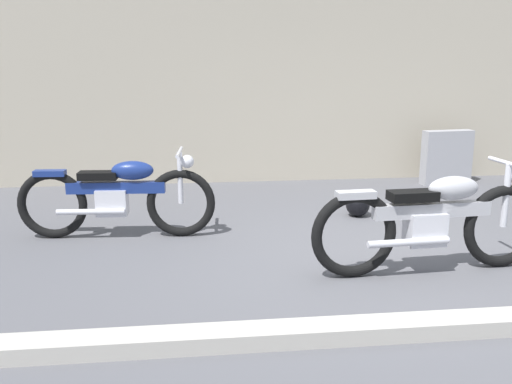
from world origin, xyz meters
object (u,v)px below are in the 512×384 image
(stone_marker, at_px, (447,157))
(motorcycle_silver, at_px, (433,221))
(motorcycle_blue, at_px, (118,196))
(helmet, at_px, (358,205))

(stone_marker, relative_size, motorcycle_silver, 0.37)
(motorcycle_blue, distance_m, motorcycle_silver, 3.22)
(motorcycle_silver, bearing_deg, helmet, 89.87)
(stone_marker, relative_size, motorcycle_blue, 0.39)
(stone_marker, xyz_separation_m, motorcycle_blue, (-4.68, -2.15, 0.04))
(stone_marker, xyz_separation_m, helmet, (-1.88, -1.65, -0.27))
(stone_marker, bearing_deg, motorcycle_blue, -155.32)
(helmet, relative_size, motorcycle_silver, 0.13)
(stone_marker, height_order, motorcycle_silver, motorcycle_silver)
(helmet, distance_m, motorcycle_silver, 1.91)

